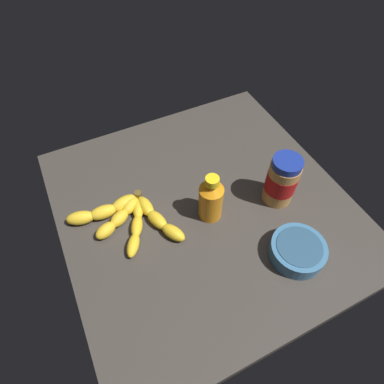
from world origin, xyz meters
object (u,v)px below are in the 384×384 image
object	(u,v)px
peanut_butter_jar	(282,181)
small_bowl	(297,250)
banana_bunch	(127,217)
honey_bottle	(212,198)

from	to	relation	value
peanut_butter_jar	small_bowl	bearing A→B (deg)	-109.66
banana_bunch	peanut_butter_jar	world-z (taller)	peanut_butter_jar
peanut_butter_jar	honey_bottle	world-z (taller)	peanut_butter_jar
honey_bottle	peanut_butter_jar	bearing A→B (deg)	-10.01
banana_bunch	honey_bottle	xyz separation A→B (cm)	(21.39, -7.60, 5.09)
banana_bunch	small_bowl	size ratio (longest dim) A/B	2.03
banana_bunch	small_bowl	distance (cm)	44.53
banana_bunch	peanut_butter_jar	xyz separation A→B (cm)	(40.64, -11.00, 5.79)
peanut_butter_jar	honey_bottle	bearing A→B (deg)	169.99
honey_bottle	small_bowl	size ratio (longest dim) A/B	1.11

